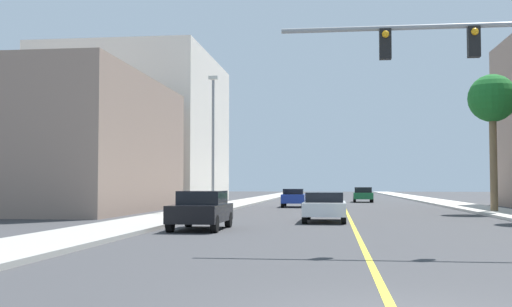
{
  "coord_description": "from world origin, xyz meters",
  "views": [
    {
      "loc": [
        -0.8,
        -8.27,
        1.75
      ],
      "look_at": [
        -3.85,
        16.28,
        2.96
      ],
      "focal_mm": 43.89,
      "sensor_mm": 36.0,
      "label": 1
    }
  ],
  "objects_px": {
    "car_black": "(201,209)",
    "car_white": "(325,206)",
    "palm_far": "(492,101)",
    "car_green": "(363,194)",
    "car_blue": "(294,197)",
    "street_lamp": "(213,136)"
  },
  "relations": [
    {
      "from": "street_lamp",
      "to": "car_black",
      "type": "xyz_separation_m",
      "value": [
        2.09,
        -13.08,
        -3.86
      ]
    },
    {
      "from": "car_blue",
      "to": "street_lamp",
      "type": "bearing_deg",
      "value": -111.63
    },
    {
      "from": "car_white",
      "to": "car_green",
      "type": "distance_m",
      "value": 32.19
    },
    {
      "from": "palm_far",
      "to": "car_green",
      "type": "bearing_deg",
      "value": 106.68
    },
    {
      "from": "car_green",
      "to": "street_lamp",
      "type": "bearing_deg",
      "value": -110.96
    },
    {
      "from": "palm_far",
      "to": "car_black",
      "type": "xyz_separation_m",
      "value": [
        -14.61,
        -15.24,
        -5.99
      ]
    },
    {
      "from": "car_black",
      "to": "car_white",
      "type": "bearing_deg",
      "value": -129.35
    },
    {
      "from": "car_white",
      "to": "car_black",
      "type": "bearing_deg",
      "value": -129.17
    },
    {
      "from": "car_blue",
      "to": "car_green",
      "type": "bearing_deg",
      "value": 65.96
    },
    {
      "from": "palm_far",
      "to": "car_blue",
      "type": "relative_size",
      "value": 2.06
    },
    {
      "from": "car_white",
      "to": "car_green",
      "type": "height_order",
      "value": "car_green"
    },
    {
      "from": "palm_far",
      "to": "car_green",
      "type": "height_order",
      "value": "palm_far"
    },
    {
      "from": "car_white",
      "to": "palm_far",
      "type": "bearing_deg",
      "value": 44.51
    },
    {
      "from": "car_white",
      "to": "car_black",
      "type": "height_order",
      "value": "car_black"
    },
    {
      "from": "street_lamp",
      "to": "car_black",
      "type": "bearing_deg",
      "value": -80.9
    },
    {
      "from": "palm_far",
      "to": "car_black",
      "type": "height_order",
      "value": "palm_far"
    },
    {
      "from": "car_black",
      "to": "car_green",
      "type": "xyz_separation_m",
      "value": [
        7.89,
        37.65,
        -0.02
      ]
    },
    {
      "from": "palm_far",
      "to": "car_green",
      "type": "xyz_separation_m",
      "value": [
        -6.72,
        22.41,
        -6.01
      ]
    },
    {
      "from": "palm_far",
      "to": "car_white",
      "type": "distance_m",
      "value": 15.09
    },
    {
      "from": "street_lamp",
      "to": "car_white",
      "type": "distance_m",
      "value": 10.79
    },
    {
      "from": "car_white",
      "to": "car_green",
      "type": "bearing_deg",
      "value": 84.73
    },
    {
      "from": "street_lamp",
      "to": "palm_far",
      "type": "relative_size",
      "value": 0.99
    }
  ]
}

